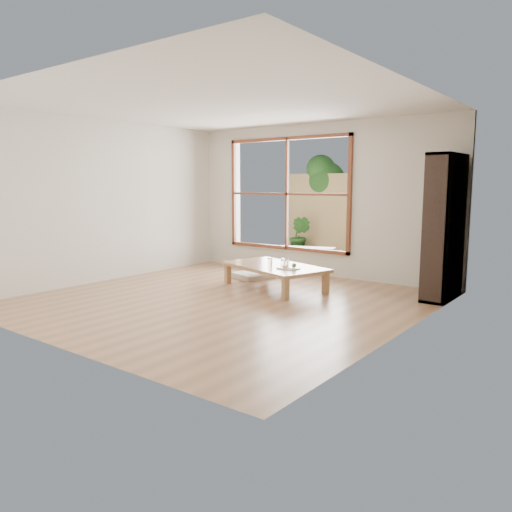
{
  "coord_description": "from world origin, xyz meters",
  "views": [
    {
      "loc": [
        4.37,
        -5.06,
        1.58
      ],
      "look_at": [
        0.08,
        0.6,
        0.55
      ],
      "focal_mm": 35.0,
      "sensor_mm": 36.0,
      "label": 1
    }
  ],
  "objects": [
    {
      "name": "glass_tall",
      "position": [
        0.04,
        1.0,
        0.42
      ],
      "size": [
        0.06,
        0.06,
        0.12
      ],
      "primitive_type": "cylinder",
      "color": "silver",
      "rests_on": "low_table"
    },
    {
      "name": "garden_bench",
      "position": [
        -0.61,
        3.09,
        0.31
      ],
      "size": [
        1.14,
        0.66,
        0.35
      ],
      "rotation": [
        0.0,
        0.0,
        0.33
      ],
      "color": "#2D1F19",
      "rests_on": "deck"
    },
    {
      "name": "food_tray",
      "position": [
        0.45,
        0.91,
        0.38
      ],
      "size": [
        0.3,
        0.23,
        0.09
      ],
      "rotation": [
        0.0,
        0.0,
        -0.08
      ],
      "color": "white",
      "rests_on": "low_table"
    },
    {
      "name": "glass_short",
      "position": [
        0.23,
        1.17,
        0.4
      ],
      "size": [
        0.07,
        0.07,
        0.09
      ],
      "primitive_type": "cylinder",
      "color": "silver",
      "rests_on": "low_table"
    },
    {
      "name": "glass_small",
      "position": [
        -0.08,
        1.17,
        0.4
      ],
      "size": [
        0.07,
        0.07,
        0.08
      ],
      "primitive_type": "cylinder",
      "color": "silver",
      "rests_on": "low_table"
    },
    {
      "name": "shrub_right",
      "position": [
        0.15,
        4.34,
        0.52
      ],
      "size": [
        1.03,
        0.94,
        0.99
      ],
      "primitive_type": "imported",
      "rotation": [
        0.0,
        0.0,
        -0.21
      ],
      "color": "#2C5E22",
      "rests_on": "deck"
    },
    {
      "name": "ground",
      "position": [
        0.0,
        0.0,
        0.0
      ],
      "size": [
        5.0,
        5.0,
        0.0
      ],
      "primitive_type": "plane",
      "color": "#AF7B57",
      "rests_on": "ground"
    },
    {
      "name": "floor_cushion",
      "position": [
        -0.7,
        1.55,
        0.04
      ],
      "size": [
        0.73,
        0.73,
        0.08
      ],
      "primitive_type": "cube",
      "rotation": [
        0.0,
        0.0,
        -0.34
      ],
      "color": "beige",
      "rests_on": "ground"
    },
    {
      "name": "deck",
      "position": [
        -0.6,
        3.56,
        0.0
      ],
      "size": [
        2.8,
        2.0,
        0.05
      ],
      "primitive_type": "cube",
      "color": "#342D26",
      "rests_on": "ground"
    },
    {
      "name": "bookshelf",
      "position": [
        2.32,
        1.9,
        0.99
      ],
      "size": [
        0.32,
        0.89,
        1.98
      ],
      "primitive_type": "cube",
      "color": "#2D1F19",
      "rests_on": "ground"
    },
    {
      "name": "glass_mid",
      "position": [
        0.21,
        1.11,
        0.41
      ],
      "size": [
        0.07,
        0.07,
        0.11
      ],
      "primitive_type": "cylinder",
      "color": "silver",
      "rests_on": "low_table"
    },
    {
      "name": "shrub_left",
      "position": [
        -1.45,
        4.21,
        0.45
      ],
      "size": [
        0.49,
        0.4,
        0.85
      ],
      "primitive_type": "imported",
      "rotation": [
        0.0,
        0.0,
        0.05
      ],
      "color": "#2C5E22",
      "rests_on": "deck"
    },
    {
      "name": "low_table",
      "position": [
        0.08,
        1.06,
        0.31
      ],
      "size": [
        1.82,
        1.35,
        0.36
      ],
      "rotation": [
        0.0,
        0.0,
        -0.3
      ],
      "color": "tan",
      "rests_on": "ground"
    },
    {
      "name": "garden_tree",
      "position": [
        -1.28,
        4.86,
        1.63
      ],
      "size": [
        1.04,
        0.85,
        2.22
      ],
      "color": "#4C3D2D",
      "rests_on": "ground"
    },
    {
      "name": "bamboo_fence",
      "position": [
        -0.6,
        4.56,
        0.9
      ],
      "size": [
        2.8,
        0.06,
        1.8
      ],
      "primitive_type": "cube",
      "color": "tan",
      "rests_on": "ground"
    }
  ]
}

